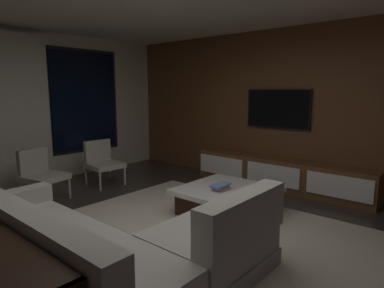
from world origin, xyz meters
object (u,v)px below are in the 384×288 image
at_px(mounted_tv, 278,109).
at_px(sectional_couch, 104,252).
at_px(coffee_table, 227,201).
at_px(media_console, 281,175).
at_px(book_stack_on_coffee_table, 221,187).
at_px(accent_chair_by_curtain, 40,172).
at_px(accent_chair_near_window, 102,160).

bearing_deg(mounted_tv, sectional_couch, -175.55).
relative_size(coffee_table, media_console, 0.37).
bearing_deg(book_stack_on_coffee_table, media_console, -2.36).
xyz_separation_m(sectional_couch, accent_chair_by_curtain, (0.70, 2.64, 0.14)).
bearing_deg(coffee_table, mounted_tv, 5.34).
relative_size(book_stack_on_coffee_table, media_console, 0.10).
height_order(sectional_couch, accent_chair_by_curtain, sectional_couch).
bearing_deg(book_stack_on_coffee_table, mounted_tv, 4.06).
bearing_deg(sectional_couch, book_stack_on_coffee_table, 4.83).
xyz_separation_m(coffee_table, mounted_tv, (1.72, 0.16, 1.16)).
distance_m(accent_chair_near_window, mounted_tv, 3.20).
height_order(coffee_table, book_stack_on_coffee_table, book_stack_on_coffee_table).
bearing_deg(accent_chair_by_curtain, book_stack_on_coffee_table, -63.42).
relative_size(book_stack_on_coffee_table, mounted_tv, 0.26).
bearing_deg(sectional_couch, accent_chair_by_curtain, 75.17).
xyz_separation_m(accent_chair_by_curtain, media_console, (2.89, -2.55, -0.18)).
bearing_deg(mounted_tv, media_console, -132.46).
relative_size(media_console, mounted_tv, 2.69).
bearing_deg(media_console, coffee_table, 178.64).
relative_size(sectional_couch, media_console, 0.81).
xyz_separation_m(accent_chair_near_window, accent_chair_by_curtain, (-1.11, -0.01, 0.00)).
bearing_deg(coffee_table, accent_chair_by_curtain, 118.24).
bearing_deg(sectional_couch, mounted_tv, 4.45).
distance_m(accent_chair_by_curtain, media_console, 3.86).
height_order(media_console, mounted_tv, mounted_tv).
bearing_deg(accent_chair_by_curtain, coffee_table, -61.76).
height_order(accent_chair_near_window, mounted_tv, mounted_tv).
relative_size(accent_chair_by_curtain, mounted_tv, 0.68).
height_order(coffee_table, mounted_tv, mounted_tv).
height_order(accent_chair_by_curtain, mounted_tv, mounted_tv).
distance_m(sectional_couch, media_console, 3.59).
bearing_deg(accent_chair_by_curtain, media_console, -41.39).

